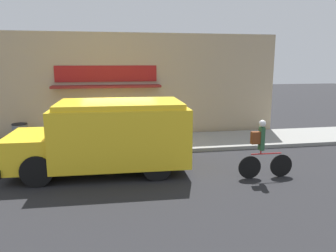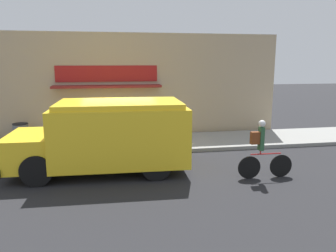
# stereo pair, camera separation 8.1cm
# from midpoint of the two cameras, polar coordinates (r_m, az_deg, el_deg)

# --- Properties ---
(ground_plane) EXTENTS (70.00, 70.00, 0.00)m
(ground_plane) POSITION_cam_midpoint_polar(r_m,az_deg,el_deg) (12.15, -8.53, -5.21)
(ground_plane) COLOR #232326
(sidewalk) EXTENTS (28.00, 2.84, 0.15)m
(sidewalk) POSITION_cam_midpoint_polar(r_m,az_deg,el_deg) (13.50, -8.76, -3.24)
(sidewalk) COLOR gray
(sidewalk) RESTS_ON ground_plane
(storefront) EXTENTS (15.02, 0.94, 4.64)m
(storefront) POSITION_cam_midpoint_polar(r_m,az_deg,el_deg) (14.84, -9.30, 6.88)
(storefront) COLOR tan
(storefront) RESTS_ON ground_plane
(school_bus) EXTENTS (5.45, 2.96, 2.20)m
(school_bus) POSITION_cam_midpoint_polar(r_m,az_deg,el_deg) (10.32, -10.52, -1.58)
(school_bus) COLOR yellow
(school_bus) RESTS_ON ground_plane
(cyclist) EXTENTS (1.68, 0.20, 1.75)m
(cyclist) POSITION_cam_midpoint_polar(r_m,az_deg,el_deg) (9.99, 15.94, -4.21)
(cyclist) COLOR black
(cyclist) RESTS_ON ground_plane
(trash_bin) EXTENTS (0.61, 0.61, 0.74)m
(trash_bin) POSITION_cam_midpoint_polar(r_m,az_deg,el_deg) (14.88, -24.49, -1.02)
(trash_bin) COLOR slate
(trash_bin) RESTS_ON sidewalk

